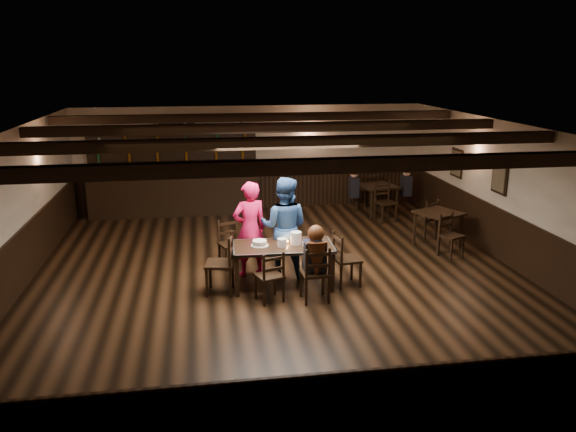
{
  "coord_description": "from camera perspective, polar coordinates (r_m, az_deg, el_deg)",
  "views": [
    {
      "loc": [
        -1.35,
        -9.53,
        3.84
      ],
      "look_at": [
        0.2,
        0.2,
        1.08
      ],
      "focal_mm": 35.0,
      "sensor_mm": 36.0,
      "label": 1
    }
  ],
  "objects": [
    {
      "name": "ground",
      "position": [
        10.36,
        -0.92,
        -6.12
      ],
      "size": [
        10.0,
        10.0,
        0.0
      ],
      "primitive_type": "plane",
      "color": "black",
      "rests_on": "ground"
    },
    {
      "name": "room_shell",
      "position": [
        9.89,
        -0.94,
        3.4
      ],
      "size": [
        9.02,
        10.02,
        2.71
      ],
      "color": "beige",
      "rests_on": "ground"
    },
    {
      "name": "dining_table",
      "position": [
        9.69,
        -0.51,
        -3.38
      ],
      "size": [
        1.76,
        0.93,
        0.75
      ],
      "color": "black",
      "rests_on": "ground"
    },
    {
      "name": "chair_near_left",
      "position": [
        9.11,
        -1.69,
        -5.83
      ],
      "size": [
        0.51,
        0.49,
        0.87
      ],
      "color": "black",
      "rests_on": "ground"
    },
    {
      "name": "chair_near_right",
      "position": [
        9.11,
        2.89,
        -5.53
      ],
      "size": [
        0.46,
        0.44,
        0.95
      ],
      "color": "black",
      "rests_on": "ground"
    },
    {
      "name": "chair_end_left",
      "position": [
        9.51,
        -6.45,
        -4.36
      ],
      "size": [
        0.53,
        0.55,
        1.03
      ],
      "color": "black",
      "rests_on": "ground"
    },
    {
      "name": "chair_end_right",
      "position": [
        9.81,
        5.56,
        -4.0
      ],
      "size": [
        0.48,
        0.5,
        0.96
      ],
      "color": "black",
      "rests_on": "ground"
    },
    {
      "name": "chair_far_pushed",
      "position": [
        10.76,
        -5.94,
        -2.37
      ],
      "size": [
        0.54,
        0.52,
        0.91
      ],
      "color": "black",
      "rests_on": "ground"
    },
    {
      "name": "woman_pink",
      "position": [
        10.17,
        -3.9,
        -1.33
      ],
      "size": [
        0.73,
        0.58,
        1.76
      ],
      "primitive_type": "imported",
      "rotation": [
        0.0,
        0.0,
        3.41
      ],
      "color": "red",
      "rests_on": "ground"
    },
    {
      "name": "man_blue",
      "position": [
        10.14,
        -0.39,
        -1.12
      ],
      "size": [
        1.07,
        0.95,
        1.84
      ],
      "primitive_type": "imported",
      "rotation": [
        0.0,
        0.0,
        2.8
      ],
      "color": "navy",
      "rests_on": "ground"
    },
    {
      "name": "seated_person",
      "position": [
        9.06,
        2.81,
        -3.65
      ],
      "size": [
        0.35,
        0.53,
        0.86
      ],
      "color": "black",
      "rests_on": "ground"
    },
    {
      "name": "cake",
      "position": [
        9.65,
        -2.9,
        -2.78
      ],
      "size": [
        0.3,
        0.3,
        0.1
      ],
      "color": "white",
      "rests_on": "dining_table"
    },
    {
      "name": "plate_stack_a",
      "position": [
        9.58,
        -0.62,
        -2.72
      ],
      "size": [
        0.16,
        0.16,
        0.15
      ],
      "primitive_type": "cylinder",
      "color": "white",
      "rests_on": "dining_table"
    },
    {
      "name": "plate_stack_b",
      "position": [
        9.69,
        0.81,
        -2.25
      ],
      "size": [
        0.19,
        0.19,
        0.22
      ],
      "primitive_type": "cylinder",
      "color": "white",
      "rests_on": "dining_table"
    },
    {
      "name": "tea_light",
      "position": [
        9.77,
        -0.05,
        -2.65
      ],
      "size": [
        0.05,
        0.05,
        0.06
      ],
      "color": "#A5A8AD",
      "rests_on": "dining_table"
    },
    {
      "name": "salt_shaker",
      "position": [
        9.61,
        1.56,
        -2.85
      ],
      "size": [
        0.03,
        0.03,
        0.08
      ],
      "primitive_type": "cylinder",
      "color": "silver",
      "rests_on": "dining_table"
    },
    {
      "name": "pepper_shaker",
      "position": [
        9.65,
        1.99,
        -2.76
      ],
      "size": [
        0.04,
        0.04,
        0.09
      ],
      "primitive_type": "cylinder",
      "color": "#A5A8AD",
      "rests_on": "dining_table"
    },
    {
      "name": "drink_glass",
      "position": [
        9.83,
        0.95,
        -2.37
      ],
      "size": [
        0.06,
        0.06,
        0.1
      ],
      "primitive_type": "cylinder",
      "color": "silver",
      "rests_on": "dining_table"
    },
    {
      "name": "menu_red",
      "position": [
        9.64,
        2.56,
        -3.04
      ],
      "size": [
        0.35,
        0.26,
        0.0
      ],
      "primitive_type": "cube",
      "rotation": [
        0.0,
        0.0,
        0.08
      ],
      "color": "#9E1811",
      "rests_on": "dining_table"
    },
    {
      "name": "menu_blue",
      "position": [
        9.89,
        2.39,
        -2.55
      ],
      "size": [
        0.33,
        0.26,
        0.0
      ],
      "primitive_type": "cube",
      "rotation": [
        0.0,
        0.0,
        -0.22
      ],
      "color": "#0F174C",
      "rests_on": "dining_table"
    },
    {
      "name": "bar_counter",
      "position": [
        14.6,
        -11.45,
        3.0
      ],
      "size": [
        4.42,
        0.7,
        2.2
      ],
      "color": "black",
      "rests_on": "ground"
    },
    {
      "name": "back_table_a",
      "position": [
        12.21,
        15.05,
        -0.06
      ],
      "size": [
        1.08,
        1.08,
        0.75
      ],
      "color": "black",
      "rests_on": "ground"
    },
    {
      "name": "back_table_b",
      "position": [
        14.49,
        9.0,
        2.74
      ],
      "size": [
        1.07,
        1.07,
        0.75
      ],
      "color": "black",
      "rests_on": "ground"
    },
    {
      "name": "bg_patron_left",
      "position": [
        14.3,
        6.7,
        3.34
      ],
      "size": [
        0.22,
        0.35,
        0.71
      ],
      "color": "black",
      "rests_on": "ground"
    },
    {
      "name": "bg_patron_right",
      "position": [
        14.7,
        11.93,
        3.46
      ],
      "size": [
        0.23,
        0.36,
        0.72
      ],
      "color": "black",
      "rests_on": "ground"
    }
  ]
}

